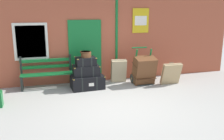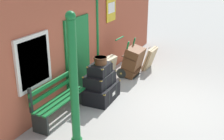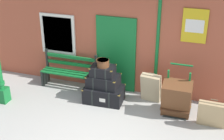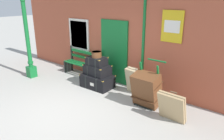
{
  "view_description": "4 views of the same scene",
  "coord_description": "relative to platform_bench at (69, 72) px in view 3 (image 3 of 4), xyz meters",
  "views": [
    {
      "loc": [
        -1.79,
        -5.72,
        2.42
      ],
      "look_at": [
        0.39,
        1.7,
        0.54
      ],
      "focal_mm": 39.83,
      "sensor_mm": 36.0,
      "label": 1
    },
    {
      "loc": [
        -6.47,
        -1.56,
        3.48
      ],
      "look_at": [
        0.04,
        1.61,
        0.69
      ],
      "focal_mm": 46.67,
      "sensor_mm": 36.0,
      "label": 2
    },
    {
      "loc": [
        2.05,
        -5.15,
        4.35
      ],
      "look_at": [
        -0.28,
        1.91,
        0.83
      ],
      "focal_mm": 50.97,
      "sensor_mm": 36.0,
      "label": 3
    },
    {
      "loc": [
        4.09,
        -2.97,
        2.77
      ],
      "look_at": [
        0.06,
        1.85,
        0.65
      ],
      "focal_mm": 34.45,
      "sensor_mm": 36.0,
      "label": 4
    }
  ],
  "objects": [
    {
      "name": "steamer_trunk_top",
      "position": [
        1.17,
        -0.45,
        0.43
      ],
      "size": [
        0.63,
        0.47,
        0.27
      ],
      "color": "black",
      "rests_on": "steamer_trunk_middle"
    },
    {
      "name": "steamer_trunk_base",
      "position": [
        1.2,
        -0.47,
        -0.23
      ],
      "size": [
        1.04,
        0.7,
        0.43
      ],
      "color": "black",
      "rests_on": "ground"
    },
    {
      "name": "suitcase_umber",
      "position": [
        3.94,
        -0.84,
        -0.08
      ],
      "size": [
        0.65,
        0.36,
        0.74
      ],
      "color": "tan",
      "rests_on": "ground"
    },
    {
      "name": "platform_bench",
      "position": [
        0.0,
        0.0,
        0.0
      ],
      "size": [
        1.6,
        0.43,
        1.01
      ],
      "color": "#146B2D",
      "rests_on": "ground"
    },
    {
      "name": "large_brown_trunk",
      "position": [
        3.09,
        -0.57,
        0.03
      ],
      "size": [
        0.7,
        0.63,
        0.96
      ],
      "color": "brown",
      "rests_on": "ground"
    },
    {
      "name": "suitcase_cream",
      "position": [
        2.37,
        -0.08,
        -0.05
      ],
      "size": [
        0.55,
        0.4,
        0.81
      ],
      "color": "tan",
      "rests_on": "ground"
    },
    {
      "name": "porters_trolley",
      "position": [
        3.09,
        -0.39,
        -0.17
      ],
      "size": [
        0.71,
        0.64,
        1.19
      ],
      "color": "black",
      "rests_on": "ground"
    },
    {
      "name": "round_hatbox",
      "position": [
        1.18,
        -0.47,
        0.66
      ],
      "size": [
        0.33,
        0.32,
        0.18
      ],
      "color": "brown",
      "rests_on": "steamer_trunk_top"
    },
    {
      "name": "steamer_trunk_middle",
      "position": [
        1.18,
        -0.44,
        0.14
      ],
      "size": [
        0.82,
        0.57,
        0.33
      ],
      "color": "black",
      "rests_on": "steamer_trunk_base"
    },
    {
      "name": "brick_facade",
      "position": [
        1.61,
        0.44,
        1.15
      ],
      "size": [
        10.4,
        0.35,
        3.2
      ],
      "color": "#AD5138",
      "rests_on": "ground"
    }
  ]
}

